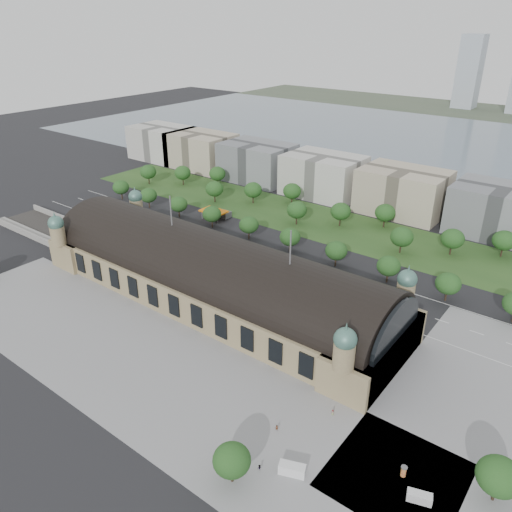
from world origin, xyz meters
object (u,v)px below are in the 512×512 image
Objects in this scene: parked_car_0 at (123,231)px; traffic_car_0 at (130,216)px; petrol_station at (219,213)px; advertising_column at (404,471)px; parked_car_2 at (147,239)px; parked_car_1 at (157,243)px; bus_west at (231,254)px; pedestrian_1 at (277,428)px; traffic_car_5 at (361,279)px; parked_car_4 at (158,243)px; pedestrian_4 at (259,468)px; parked_car_3 at (170,248)px; bus_mid at (260,264)px; van_south at (291,469)px; van_east at (418,497)px; traffic_car_6 at (417,310)px; traffic_car_4 at (287,280)px; bus_east at (290,281)px; parked_car_5 at (163,245)px; parked_car_6 at (194,252)px; pedestrian_0 at (333,413)px; traffic_car_2 at (158,224)px.

traffic_car_0 is at bearing -166.44° from parked_car_0.
advertising_column is (145.23, -99.42, -1.43)m from petrol_station.
parked_car_2 is 162.85m from advertising_column.
parked_car_1 is 38.53m from bus_west.
pedestrian_1 is (-32.18, -6.56, -0.60)m from advertising_column.
bus_west is at bearing 105.27° from traffic_car_5.
bus_west is (36.73, 10.97, 1.06)m from parked_car_4.
bus_west is 117.67m from pedestrian_4.
petrol_station is at bearing 79.13° from traffic_car_5.
parked_car_3 is 147.89m from advertising_column.
van_south is at bearing -133.22° from bus_mid.
petrol_station is at bearing -96.61° from pedestrian_4.
pedestrian_1 is at bearing 24.77° from parked_car_2.
van_east is at bearing -125.45° from bus_west.
pedestrian_4 is (23.97, -101.20, 0.09)m from traffic_car_5.
parked_car_4 is at bearing 139.99° from van_east.
traffic_car_6 is at bearing 50.91° from pedestrian_1.
advertising_column is at bearing -124.99° from bus_west.
traffic_car_5 is 104.56m from parked_car_2.
traffic_car_0 is at bearing -144.68° from parked_car_3.
parked_car_4 is 155.72m from advertising_column.
bus_mid is at bearing -90.62° from traffic_car_6.
traffic_car_4 is 0.89× the size of traffic_car_5.
bus_east is at bearing -82.92° from traffic_car_6.
bus_east is (2.46, -2.06, 1.26)m from traffic_car_4.
petrol_station reaches higher than traffic_car_0.
parked_car_3 is at bearing 138.84° from van_east.
parked_car_2 is at bearing 160.21° from advertising_column.
parked_car_5 is 34.91m from bus_west.
petrol_station is 2.35× the size of van_east.
parked_car_5 reaches higher than traffic_car_4.
parked_car_0 reaches higher than traffic_car_6.
bus_west reaches higher than parked_car_1.
petrol_station is 1.10× the size of bus_west.
bus_east reaches higher than parked_car_5.
pedestrian_0 is (101.97, -51.74, 0.13)m from parked_car_6.
parked_car_3 is 2.78× the size of pedestrian_4.
van_east is at bearing 42.71° from parked_car_4.
pedestrian_0 is at bearing 139.01° from van_east.
advertising_column is 32.85m from pedestrian_1.
van_south reaches higher than traffic_car_5.
parked_car_2 is (-7.99, -44.28, -2.17)m from petrol_station.
parked_car_1 is at bearing -118.09° from parked_car_6.
bus_west is at bearing -42.52° from petrol_station.
petrol_station is 3.22× the size of parked_car_4.
traffic_car_2 is at bearing -123.20° from petrol_station.
parked_car_6 is (-73.19, -22.59, 0.05)m from traffic_car_5.
traffic_car_6 is 122.17m from parked_car_1.
traffic_car_0 is 159.55m from traffic_car_6.
bus_mid reaches higher than traffic_car_2.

